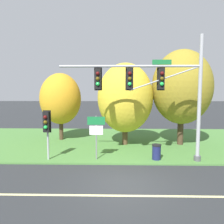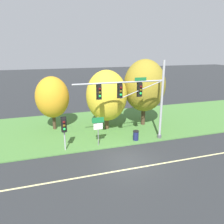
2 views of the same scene
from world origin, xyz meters
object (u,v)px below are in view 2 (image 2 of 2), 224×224
object	(u,v)px
tree_nearest_road	(52,97)
trash_bin	(136,135)
route_sign_post	(98,126)
pedestrian_signal_near_kerb	(64,127)
tree_behind_signpost	(144,86)
traffic_signal_mast	(137,95)
tree_left_of_mast	(107,96)

from	to	relation	value
tree_nearest_road	trash_bin	distance (m)	9.45
route_sign_post	tree_nearest_road	world-z (taller)	tree_nearest_road
pedestrian_signal_near_kerb	tree_behind_signpost	size ratio (longest dim) A/B	0.41
route_sign_post	traffic_signal_mast	bearing A→B (deg)	-2.10
traffic_signal_mast	route_sign_post	world-z (taller)	traffic_signal_mast
tree_nearest_road	trash_bin	size ratio (longest dim) A/B	6.08
route_sign_post	tree_behind_signpost	world-z (taller)	tree_behind_signpost
route_sign_post	tree_behind_signpost	xyz separation A→B (m)	(6.21, 3.92, 2.62)
pedestrian_signal_near_kerb	trash_bin	size ratio (longest dim) A/B	3.25
pedestrian_signal_near_kerb	tree_nearest_road	distance (m)	5.81
pedestrian_signal_near_kerb	route_sign_post	distance (m)	2.97
traffic_signal_mast	tree_left_of_mast	xyz separation A→B (m)	(-1.64, 3.96, -0.79)
pedestrian_signal_near_kerb	tree_left_of_mast	size ratio (longest dim) A/B	0.48
tree_nearest_road	pedestrian_signal_near_kerb	bearing A→B (deg)	-84.05
tree_left_of_mast	tree_behind_signpost	size ratio (longest dim) A/B	0.86
route_sign_post	trash_bin	size ratio (longest dim) A/B	2.88
traffic_signal_mast	tree_left_of_mast	world-z (taller)	traffic_signal_mast
traffic_signal_mast	trash_bin	xyz separation A→B (m)	(0.14, 0.20, -3.94)
tree_behind_signpost	tree_left_of_mast	bearing A→B (deg)	-178.88
tree_nearest_road	tree_behind_signpost	distance (m)	9.89
trash_bin	route_sign_post	bearing A→B (deg)	-178.89
tree_left_of_mast	trash_bin	xyz separation A→B (m)	(1.78, -3.76, -3.16)
traffic_signal_mast	route_sign_post	xyz separation A→B (m)	(-3.53, 0.13, -2.58)
pedestrian_signal_near_kerb	tree_left_of_mast	distance (m)	6.48
traffic_signal_mast	tree_behind_signpost	distance (m)	4.86
tree_left_of_mast	tree_behind_signpost	world-z (taller)	tree_behind_signpost
route_sign_post	tree_left_of_mast	distance (m)	4.64
traffic_signal_mast	tree_left_of_mast	bearing A→B (deg)	112.49
pedestrian_signal_near_kerb	tree_left_of_mast	xyz separation A→B (m)	(4.83, 4.06, 1.45)
route_sign_post	pedestrian_signal_near_kerb	bearing A→B (deg)	-175.55
trash_bin	traffic_signal_mast	bearing A→B (deg)	-124.79
traffic_signal_mast	pedestrian_signal_near_kerb	world-z (taller)	traffic_signal_mast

